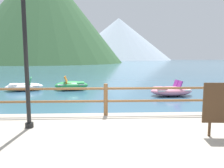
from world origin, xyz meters
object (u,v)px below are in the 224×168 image
object	(u,v)px
pedal_boat_2	(171,91)
pedal_boat_3	(24,86)
pedal_boat_1	(72,85)
lamp_post	(24,26)

from	to	relation	value
pedal_boat_2	pedal_boat_3	world-z (taller)	pedal_boat_2
pedal_boat_1	pedal_boat_2	world-z (taller)	pedal_boat_1
pedal_boat_3	pedal_boat_2	bearing A→B (deg)	-14.61
pedal_boat_2	lamp_post	bearing A→B (deg)	-131.48
pedal_boat_1	pedal_boat_3	world-z (taller)	pedal_boat_1
pedal_boat_2	pedal_boat_3	size ratio (longest dim) A/B	0.93
lamp_post	pedal_boat_3	xyz separation A→B (m)	(-3.19, 8.62, -2.61)
pedal_boat_1	pedal_boat_3	distance (m)	3.00
pedal_boat_1	pedal_boat_2	size ratio (longest dim) A/B	0.93
pedal_boat_2	pedal_boat_1	bearing A→B (deg)	157.67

